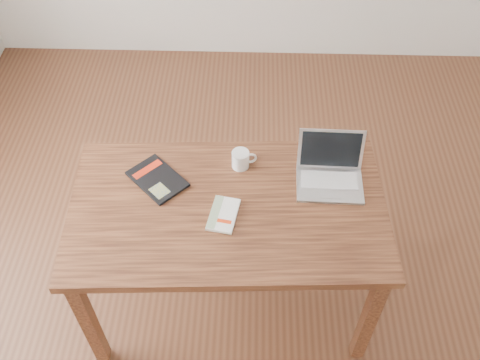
{
  "coord_description": "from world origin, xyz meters",
  "views": [
    {
      "loc": [
        -0.01,
        -1.54,
        2.52
      ],
      "look_at": [
        -0.06,
        -0.09,
        0.85
      ],
      "focal_mm": 40.0,
      "sensor_mm": 36.0,
      "label": 1
    }
  ],
  "objects_px": {
    "white_guidebook": "(223,215)",
    "black_guidebook": "(157,179)",
    "laptop": "(330,172)",
    "coffee_mug": "(241,159)",
    "desk": "(228,219)"
  },
  "relations": [
    {
      "from": "white_guidebook",
      "to": "laptop",
      "type": "bearing_deg",
      "value": 36.37
    },
    {
      "from": "desk",
      "to": "black_guidebook",
      "type": "distance_m",
      "value": 0.36
    },
    {
      "from": "black_guidebook",
      "to": "coffee_mug",
      "type": "height_order",
      "value": "coffee_mug"
    },
    {
      "from": "white_guidebook",
      "to": "laptop",
      "type": "height_order",
      "value": "laptop"
    },
    {
      "from": "desk",
      "to": "coffee_mug",
      "type": "relative_size",
      "value": 12.15
    },
    {
      "from": "desk",
      "to": "white_guidebook",
      "type": "height_order",
      "value": "white_guidebook"
    },
    {
      "from": "coffee_mug",
      "to": "white_guidebook",
      "type": "bearing_deg",
      "value": -112.98
    },
    {
      "from": "white_guidebook",
      "to": "black_guidebook",
      "type": "relative_size",
      "value": 0.66
    },
    {
      "from": "white_guidebook",
      "to": "black_guidebook",
      "type": "xyz_separation_m",
      "value": [
        -0.3,
        0.19,
        -0.0
      ]
    },
    {
      "from": "white_guidebook",
      "to": "coffee_mug",
      "type": "bearing_deg",
      "value": 87.51
    },
    {
      "from": "desk",
      "to": "black_guidebook",
      "type": "height_order",
      "value": "black_guidebook"
    },
    {
      "from": "black_guidebook",
      "to": "laptop",
      "type": "xyz_separation_m",
      "value": [
        0.76,
        0.03,
        0.04
      ]
    },
    {
      "from": "white_guidebook",
      "to": "black_guidebook",
      "type": "distance_m",
      "value": 0.35
    },
    {
      "from": "black_guidebook",
      "to": "coffee_mug",
      "type": "relative_size",
      "value": 2.62
    },
    {
      "from": "laptop",
      "to": "white_guidebook",
      "type": "bearing_deg",
      "value": -152.64
    }
  ]
}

